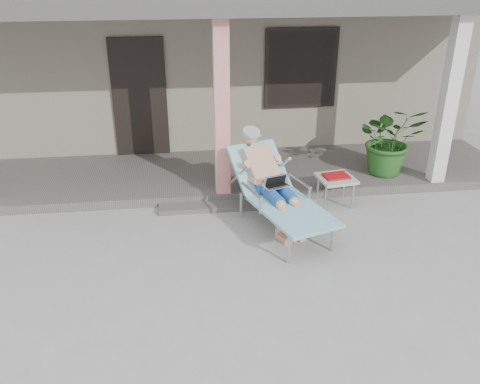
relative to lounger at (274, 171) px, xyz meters
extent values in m
plane|color=#9E9E99|center=(-0.64, -1.30, -0.81)|extent=(60.00, 60.00, 0.00)
cube|color=gray|center=(-0.64, 5.20, 0.69)|extent=(10.00, 5.00, 3.00)
cube|color=black|center=(-1.94, 2.67, 0.39)|extent=(0.95, 0.06, 2.10)
cube|color=black|center=(0.96, 2.67, 0.84)|extent=(1.20, 0.06, 1.30)
cube|color=black|center=(0.96, 2.67, 0.84)|extent=(1.32, 0.05, 1.42)
cube|color=#605B56|center=(-0.64, 1.70, -0.74)|extent=(10.00, 2.00, 0.15)
cube|color=red|center=(-0.64, 0.85, 0.64)|extent=(0.22, 0.22, 2.61)
cube|color=silver|center=(2.86, 0.85, 0.64)|extent=(0.22, 0.22, 2.61)
cube|color=#474442|center=(-0.64, 1.70, 2.07)|extent=(10.00, 2.30, 0.24)
cube|color=#605B56|center=(-0.64, 0.55, -0.78)|extent=(2.00, 0.30, 0.07)
cylinder|color=#B7B7BC|center=(0.00, -1.05, -0.62)|extent=(0.05, 0.05, 0.39)
cylinder|color=#B7B7BC|center=(0.63, -0.84, -0.62)|extent=(0.05, 0.05, 0.39)
cylinder|color=#B7B7BC|center=(-0.43, 0.24, -0.62)|extent=(0.05, 0.05, 0.39)
cylinder|color=#B7B7BC|center=(0.20, 0.45, -0.62)|extent=(0.05, 0.05, 0.39)
cube|color=#B7B7BC|center=(0.16, -0.48, -0.41)|extent=(1.04, 1.43, 0.03)
cube|color=#9BF1EC|center=(0.16, -0.48, -0.38)|extent=(1.15, 1.50, 0.04)
cube|color=#B7B7BC|center=(-0.14, 0.42, -0.16)|extent=(0.82, 0.79, 0.52)
cube|color=#9BF1EC|center=(-0.14, 0.42, -0.12)|extent=(0.94, 0.90, 0.59)
cylinder|color=#A9A9AC|center=(-0.24, 0.70, 0.35)|extent=(0.33, 0.33, 0.14)
cube|color=silver|center=(0.01, -0.04, -0.20)|extent=(0.41, 0.35, 0.25)
cube|color=#BBBBB6|center=(1.06, 0.51, -0.39)|extent=(0.60, 0.60, 0.04)
cylinder|color=#B7B7BC|center=(0.85, 0.29, -0.61)|extent=(0.04, 0.04, 0.40)
cylinder|color=#B7B7BC|center=(1.27, 0.29, -0.61)|extent=(0.04, 0.04, 0.40)
cylinder|color=#B7B7BC|center=(0.85, 0.72, -0.61)|extent=(0.04, 0.04, 0.40)
cylinder|color=#B7B7BC|center=(1.27, 0.72, -0.61)|extent=(0.04, 0.04, 0.40)
cube|color=#AD1216|center=(1.06, 0.51, -0.35)|extent=(0.41, 0.33, 0.03)
cube|color=black|center=(1.06, 0.64, -0.36)|extent=(0.37, 0.07, 0.04)
imported|color=#26591E|center=(2.18, 1.25, -0.07)|extent=(1.20, 1.09, 1.19)
camera|label=1|loc=(-1.27, -6.34, 2.71)|focal=38.00mm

